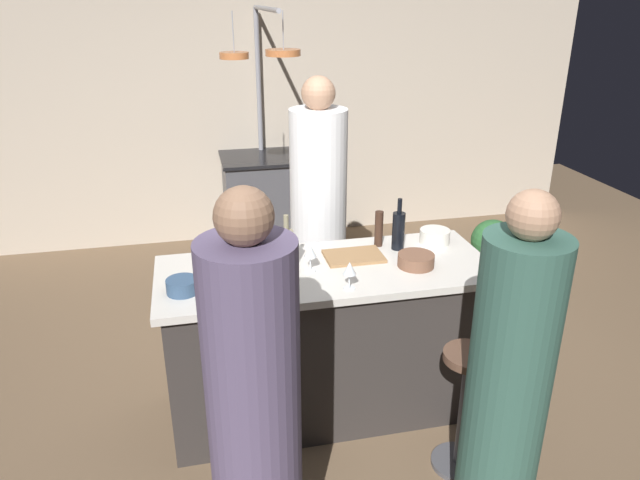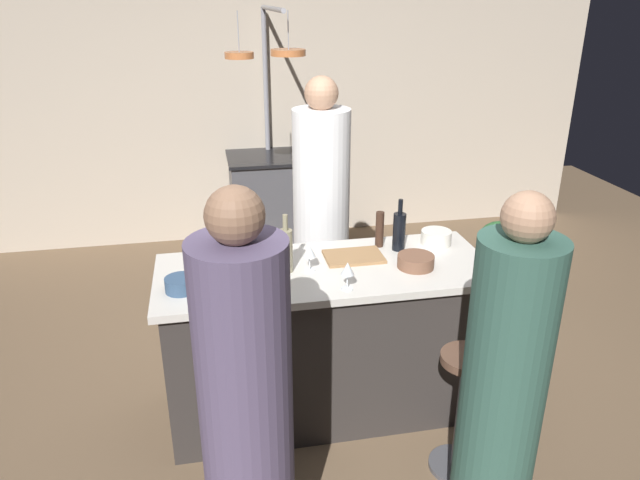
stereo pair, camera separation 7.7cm
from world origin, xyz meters
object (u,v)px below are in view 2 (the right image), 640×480
Objects in this scene: stove_range at (273,202)px; mixing_bowl_wooden at (416,261)px; guest_right at (502,392)px; wine_bottle_white at (286,250)px; guest_left at (246,414)px; pepper_mill at (380,229)px; wine_bottle_amber at (227,254)px; cutting_board at (354,257)px; wine_glass_near_right_guest at (348,270)px; potted_plant at (498,247)px; mixing_bowl_ceramic at (436,237)px; bar_stool_left at (235,438)px; bar_stool_right at (462,408)px; wine_glass_by_chef at (309,252)px; wine_bottle_dark at (399,231)px; chef at (321,221)px; mixing_bowl_blue at (181,284)px; wine_bottle_rose at (239,242)px.

mixing_bowl_wooden is (0.48, -2.53, 0.49)m from stove_range.
stove_range is 2.62m from mixing_bowl_wooden.
guest_right is 5.07× the size of wine_bottle_white.
guest_left reaches higher than mixing_bowl_wooden.
pepper_mill is 0.68× the size of wine_bottle_amber.
mixing_bowl_wooden is at bearing -70.49° from pepper_mill.
cutting_board is 0.39m from wine_glass_near_right_guest.
stove_range reaches higher than potted_plant.
wine_bottle_white reaches higher than pepper_mill.
wine_bottle_white is 1.61× the size of mixing_bowl_wooden.
guest_left is at bearing -128.58° from wine_glass_near_right_guest.
stove_range is at bearing 99.33° from pepper_mill.
wine_bottle_white is 1.80× the size of mixing_bowl_ceramic.
guest_right is at bearing -18.79° from bar_stool_left.
pepper_mill is 0.34m from mixing_bowl_ceramic.
bar_stool_right is (1.11, 0.00, 0.00)m from bar_stool_left.
guest_right is 11.03× the size of wine_glass_by_chef.
guest_left reaches higher than stove_range.
wine_bottle_amber is at bearing -171.49° from wine_bottle_dark.
chef is at bearing 113.19° from wine_bottle_dark.
stove_range is 2.78× the size of cutting_board.
cutting_board reaches higher than potted_plant.
mixing_bowl_wooden is at bearing 41.95° from guest_left.
wine_bottle_dark reaches higher than mixing_bowl_blue.
bar_stool_left is 1.43m from wine_bottle_dark.
guest_left is 1.33m from mixing_bowl_wooden.
wine_bottle_dark is at bearing 13.57° from wine_bottle_white.
potted_plant is at bearing 36.67° from wine_glass_by_chef.
wine_bottle_rose reaches higher than mixing_bowl_ceramic.
bar_stool_left is 1.60m from mixing_bowl_ceramic.
cutting_board is (-0.38, 0.71, 0.53)m from bar_stool_right.
pepper_mill is (0.37, -2.22, 0.56)m from stove_range.
wine_bottle_rose is (-0.44, -2.31, 0.59)m from stove_range.
mixing_bowl_ceramic is (1.25, 0.82, 0.57)m from bar_stool_left.
guest_right is 1.48m from wine_bottle_amber.
wine_glass_by_chef is (0.46, 0.60, 0.63)m from bar_stool_left.
guest_left is 2.48× the size of bar_stool_right.
guest_right is 5.03× the size of cutting_board.
pepper_mill reaches higher than wine_glass_near_right_guest.
mixing_bowl_ceramic is at bearing 33.10° from bar_stool_left.
bar_stool_left is 0.99m from wine_glass_by_chef.
guest_right is 10.21× the size of mixing_bowl_blue.
wine_bottle_white is 2.01× the size of mixing_bowl_blue.
mixing_bowl_blue is at bearing -140.21° from wine_bottle_rose.
guest_right reaches higher than cutting_board.
wine_glass_near_right_guest reaches higher than potted_plant.
wine_glass_by_chef is 0.82m from mixing_bowl_ceramic.
guest_right reaches higher than mixing_bowl_ceramic.
mixing_bowl_wooden is (1.03, 0.54, 0.56)m from bar_stool_left.
pepper_mill is at bearing 6.53° from wine_bottle_rose.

